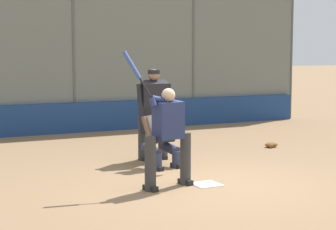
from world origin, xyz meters
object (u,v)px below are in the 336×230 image
object	(u,v)px
batter_at_plate	(168,134)
umpire_home	(154,111)
fielding_glove_on_dirt	(271,145)
catcher_behind_plate	(162,134)

from	to	relation	value
batter_at_plate	umpire_home	distance (m)	2.39
umpire_home	fielding_glove_on_dirt	distance (m)	3.18
umpire_home	fielding_glove_on_dirt	world-z (taller)	umpire_home
batter_at_plate	catcher_behind_plate	bearing A→B (deg)	-124.06
catcher_behind_plate	fielding_glove_on_dirt	size ratio (longest dim) A/B	3.80
batter_at_plate	fielding_glove_on_dirt	world-z (taller)	batter_at_plate
catcher_behind_plate	umpire_home	distance (m)	0.86
catcher_behind_plate	fielding_glove_on_dirt	bearing A→B (deg)	-172.94
batter_at_plate	catcher_behind_plate	size ratio (longest dim) A/B	1.75
batter_at_plate	fielding_glove_on_dirt	bearing A→B (deg)	-159.26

